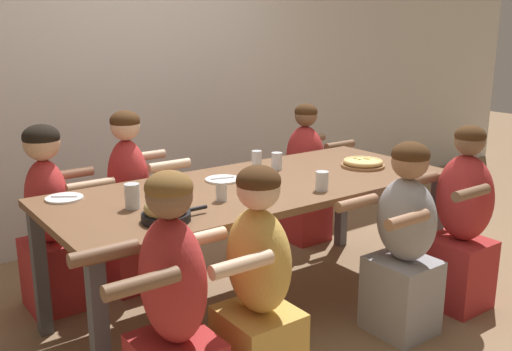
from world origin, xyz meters
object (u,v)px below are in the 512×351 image
(drinking_glass_e, at_px, (222,192))
(diner_near_right, at_px, (461,227))
(pizza_board_main, at_px, (363,163))
(drinking_glass_c, at_px, (132,196))
(drinking_glass_a, at_px, (277,162))
(drinking_glass_d, at_px, (177,189))
(drinking_glass_f, at_px, (257,164))
(diner_far_midleft, at_px, (130,209))
(empty_plate_b, at_px, (223,179))
(diner_near_left, at_px, (173,320))
(drinking_glass_b, at_px, (322,182))
(diner_far_right, at_px, (305,179))
(diner_far_left, at_px, (50,225))
(diner_near_midright, at_px, (404,247))
(diner_near_midleft, at_px, (258,296))
(empty_plate_a, at_px, (64,198))

(drinking_glass_e, xyz_separation_m, diner_near_right, (1.34, -0.55, -0.32))
(pizza_board_main, bearing_deg, drinking_glass_e, -175.58)
(drinking_glass_c, bearing_deg, drinking_glass_e, -19.17)
(drinking_glass_a, xyz_separation_m, diner_near_right, (0.68, -0.92, -0.32))
(drinking_glass_d, distance_m, drinking_glass_f, 0.67)
(diner_far_midleft, bearing_deg, drinking_glass_f, 49.56)
(empty_plate_b, relative_size, diner_near_right, 0.18)
(drinking_glass_e, bearing_deg, diner_near_left, -137.06)
(drinking_glass_c, bearing_deg, drinking_glass_b, -17.77)
(diner_far_right, bearing_deg, diner_near_left, -53.65)
(drinking_glass_c, relative_size, diner_far_left, 0.11)
(pizza_board_main, xyz_separation_m, drinking_glass_a, (-0.50, 0.28, 0.02))
(pizza_board_main, distance_m, diner_near_midright, 0.79)
(drinking_glass_b, height_order, diner_near_right, diner_near_right)
(drinking_glass_b, bearing_deg, drinking_glass_f, 98.03)
(diner_near_midright, relative_size, diner_near_right, 0.97)
(empty_plate_b, relative_size, drinking_glass_d, 1.82)
(drinking_glass_e, bearing_deg, diner_far_right, 33.04)
(diner_far_left, bearing_deg, drinking_glass_f, 64.96)
(drinking_glass_a, relative_size, drinking_glass_b, 1.02)
(drinking_glass_b, distance_m, diner_near_midleft, 0.88)
(diner_near_midright, bearing_deg, drinking_glass_b, 34.22)
(drinking_glass_a, xyz_separation_m, diner_near_left, (-1.25, -0.92, -0.31))
(drinking_glass_b, distance_m, drinking_glass_d, 0.80)
(diner_near_left, bearing_deg, diner_near_midright, -90.00)
(drinking_glass_a, height_order, drinking_glass_f, drinking_glass_f)
(diner_far_midleft, bearing_deg, diner_far_right, 90.00)
(diner_near_right, bearing_deg, diner_near_left, 90.00)
(drinking_glass_f, bearing_deg, drinking_glass_c, -167.86)
(empty_plate_a, height_order, diner_far_midleft, diner_far_midleft)
(diner_near_right, distance_m, diner_near_midleft, 1.51)
(empty_plate_b, height_order, drinking_glass_b, drinking_glass_b)
(diner_far_midleft, height_order, diner_near_midleft, diner_far_midleft)
(empty_plate_a, height_order, drinking_glass_b, drinking_glass_b)
(drinking_glass_a, bearing_deg, empty_plate_b, -176.52)
(drinking_glass_d, relative_size, diner_far_midleft, 0.10)
(drinking_glass_b, bearing_deg, drinking_glass_e, 163.34)
(diner_near_left, bearing_deg, empty_plate_a, 3.65)
(diner_near_midright, bearing_deg, pizza_board_main, -27.79)
(drinking_glass_d, bearing_deg, diner_near_right, -26.07)
(diner_near_right, bearing_deg, drinking_glass_f, 43.58)
(drinking_glass_a, xyz_separation_m, drinking_glass_b, (-0.10, -0.53, -0.00))
(pizza_board_main, relative_size, diner_far_right, 0.26)
(drinking_glass_d, distance_m, drinking_glass_e, 0.24)
(diner_far_left, bearing_deg, empty_plate_a, -2.08)
(diner_near_midleft, bearing_deg, empty_plate_b, -24.01)
(drinking_glass_e, height_order, diner_far_left, diner_far_left)
(drinking_glass_a, xyz_separation_m, drinking_glass_f, (-0.17, -0.02, 0.02))
(drinking_glass_d, bearing_deg, diner_near_midright, -36.86)
(drinking_glass_d, height_order, drinking_glass_f, drinking_glass_f)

